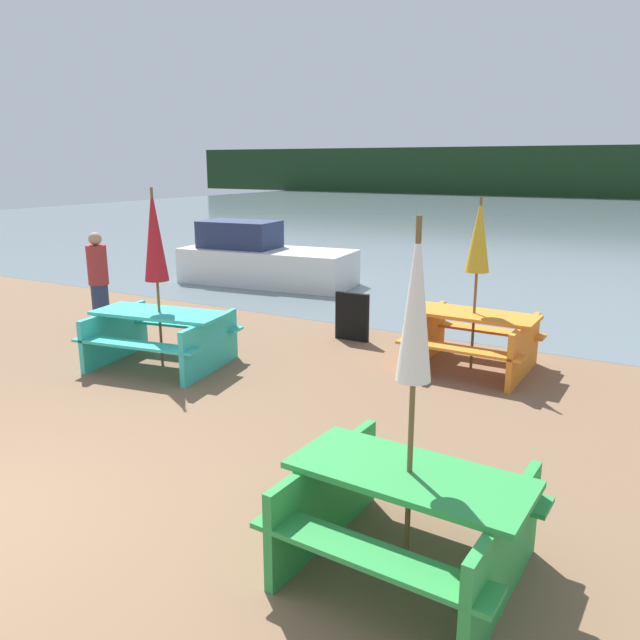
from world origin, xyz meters
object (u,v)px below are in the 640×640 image
Objects in this scene: umbrella_white at (416,307)px; signboard at (352,317)px; picnic_table_teal at (161,333)px; person at (99,281)px; umbrella_crimson at (154,236)px; boat at (262,260)px; umbrella_gold at (479,236)px; picnic_table_orange at (473,336)px; picnic_table_green at (408,512)px.

umbrella_white is 3.19× the size of signboard.
picnic_table_teal is 1.24× the size of person.
boat is (-2.27, 5.62, -1.24)m from umbrella_crimson.
picnic_table_teal is 2.67× the size of signboard.
signboard is (1.68, 2.40, -1.39)m from umbrella_crimson.
umbrella_white is at bearing -78.78° from umbrella_gold.
umbrella_gold is at bearing 63.43° from picnic_table_orange.
picnic_table_orange is at bearing -116.57° from umbrella_gold.
umbrella_crimson is at bearing 151.59° from umbrella_white.
person is (0.04, -4.69, 0.28)m from boat.
picnic_table_orange is at bearing 101.22° from picnic_table_green.
umbrella_gold reaches higher than person.
boat is at bearing 148.48° from umbrella_gold.
signboard is at bearing 167.68° from umbrella_gold.
umbrella_gold is 4.19m from umbrella_crimson.
picnic_table_orange is 1.32m from umbrella_gold.
umbrella_white reaches higher than picnic_table_teal.
umbrella_gold is 4.53m from umbrella_white.
picnic_table_teal is 0.88× the size of umbrella_gold.
umbrella_white is (4.59, -2.48, 1.38)m from picnic_table_teal.
umbrella_crimson is 1.49× the size of person.
picnic_table_teal is 4.19m from picnic_table_orange.
umbrella_gold is 3.04× the size of signboard.
signboard is (3.95, -3.22, -0.15)m from boat.
boat is 4.70m from person.
boat reaches higher than signboard.
picnic_table_teal is at bearing -152.11° from picnic_table_orange.
umbrella_white is (0.88, -4.44, 0.06)m from umbrella_gold.
umbrella_crimson reaches higher than picnic_table_teal.
umbrella_white is at bearing -26.58° from person.
picnic_table_orange is (-0.88, 4.44, 0.01)m from picnic_table_green.
picnic_table_orange is 6.03m from person.
picnic_table_orange is 1.03× the size of person.
picnic_table_orange is at bearing 101.22° from umbrella_white.
umbrella_crimson is at bearing -22.63° from person.
picnic_table_green is 0.72× the size of umbrella_gold.
boat is at bearing 130.21° from picnic_table_green.
picnic_table_orange is at bearing 27.89° from umbrella_crimson.
picnic_table_orange is 0.69× the size of umbrella_crimson.
umbrella_gold reaches higher than boat.
signboard is at bearing 120.74° from umbrella_white.
person reaches higher than picnic_table_teal.
umbrella_gold is at bearing 27.89° from umbrella_crimson.
person is (-2.23, 0.93, 0.35)m from picnic_table_teal.
signboard is (-2.91, 4.88, -1.47)m from umbrella_white.
boat is at bearing 90.46° from person.
picnic_table_green is 0.82× the size of picnic_table_teal.
picnic_table_green is 4.72m from umbrella_gold.
umbrella_white reaches higher than boat.
boat is (-5.97, 3.66, 0.07)m from picnic_table_orange.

